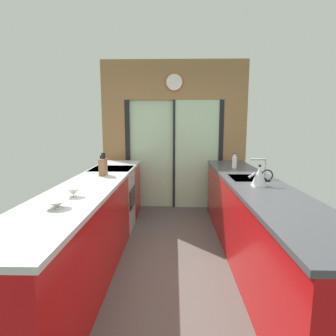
# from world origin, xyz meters

# --- Properties ---
(ground_plane) EXTENTS (5.04, 7.60, 0.02)m
(ground_plane) POSITION_xyz_m (0.00, 0.60, -0.01)
(ground_plane) COLOR #4C4742
(back_wall_unit) EXTENTS (2.64, 0.12, 2.70)m
(back_wall_unit) POSITION_xyz_m (0.00, 2.40, 1.53)
(back_wall_unit) COLOR olive
(back_wall_unit) RESTS_ON ground_plane
(left_counter_run) EXTENTS (0.62, 3.80, 0.92)m
(left_counter_run) POSITION_xyz_m (-0.91, 0.13, 0.47)
(left_counter_run) COLOR #AD0C0F
(left_counter_run) RESTS_ON ground_plane
(right_counter_run) EXTENTS (0.62, 3.80, 0.92)m
(right_counter_run) POSITION_xyz_m (0.91, 0.30, 0.46)
(right_counter_run) COLOR #AD0C0F
(right_counter_run) RESTS_ON ground_plane
(sink_faucet) EXTENTS (0.19, 0.02, 0.24)m
(sink_faucet) POSITION_xyz_m (1.05, 0.55, 1.08)
(sink_faucet) COLOR #B7BABC
(sink_faucet) RESTS_ON right_counter_run
(oven_range) EXTENTS (0.60, 0.60, 0.92)m
(oven_range) POSITION_xyz_m (-0.91, 1.25, 0.46)
(oven_range) COLOR #B7BABC
(oven_range) RESTS_ON ground_plane
(mixing_bowl_near) EXTENTS (0.18, 0.18, 0.06)m
(mixing_bowl_near) POSITION_xyz_m (-0.89, -0.71, 0.95)
(mixing_bowl_near) COLOR silver
(mixing_bowl_near) RESTS_ON left_counter_run
(mixing_bowl_far) EXTENTS (0.14, 0.14, 0.08)m
(mixing_bowl_far) POSITION_xyz_m (-0.89, -0.37, 0.96)
(mixing_bowl_far) COLOR silver
(mixing_bowl_far) RESTS_ON left_counter_run
(knife_block) EXTENTS (0.08, 0.14, 0.29)m
(knife_block) POSITION_xyz_m (-0.89, 0.68, 1.03)
(knife_block) COLOR brown
(knife_block) RESTS_ON left_counter_run
(kettle) EXTENTS (0.26, 0.17, 0.23)m
(kettle) POSITION_xyz_m (0.89, 0.11, 1.02)
(kettle) COLOR #B7BABC
(kettle) RESTS_ON right_counter_run
(soap_bottle) EXTENTS (0.07, 0.07, 0.22)m
(soap_bottle) POSITION_xyz_m (0.89, 1.31, 1.01)
(soap_bottle) COLOR silver
(soap_bottle) RESTS_ON right_counter_run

